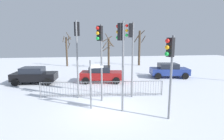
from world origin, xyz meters
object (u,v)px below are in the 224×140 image
Objects in this scene: traffic_light_rear_right at (121,47)px; car_blue_far at (169,70)px; traffic_light_foreground_right at (170,59)px; bare_tree_centre at (108,51)px; car_black_trailing at (34,75)px; traffic_light_foreground_left at (77,42)px; traffic_light_rear_left at (100,46)px; bare_tree_left at (67,50)px; bare_tree_right at (139,47)px; traffic_light_mid_left at (131,43)px; direction_sign_post at (92,82)px; car_red_mid at (101,74)px.

traffic_light_rear_right reaches higher than car_blue_far.
bare_tree_centre is at bearing -24.16° from traffic_light_foreground_right.
car_blue_far and car_black_trailing have the same top height.
traffic_light_rear_left is at bearing -24.96° from traffic_light_foreground_left.
traffic_light_rear_right is at bearing -37.07° from traffic_light_foreground_left.
bare_tree_centre is (5.73, -2.42, -0.07)m from bare_tree_left.
bare_tree_right is at bearing 20.15° from bare_tree_centre.
traffic_light_mid_left reaches higher than bare_tree_centre.
traffic_light_rear_right reaches higher than direction_sign_post.
car_black_trailing is at bearing 119.11° from direction_sign_post.
car_red_mid is 1.00× the size of car_blue_far.
direction_sign_post is at bearing -129.68° from car_blue_far.
bare_tree_right reaches higher than bare_tree_centre.
direction_sign_post is 0.61× the size of bare_tree_centre.
traffic_light_foreground_right is at bearing -86.53° from bare_tree_centre.
bare_tree_right reaches higher than traffic_light_foreground_left.
traffic_light_foreground_right is at bearing 171.47° from traffic_light_rear_left.
traffic_light_rear_right is at bearing -109.64° from bare_tree_right.
bare_tree_centre is at bearing -159.85° from bare_tree_right.
bare_tree_centre is 0.90× the size of bare_tree_right.
traffic_light_foreground_left reaches higher than car_blue_far.
direction_sign_post is at bearing 127.89° from traffic_light_mid_left.
traffic_light_rear_left is (-1.00, 1.67, -0.03)m from traffic_light_rear_right.
car_red_mid is (-0.56, 6.89, -2.82)m from traffic_light_rear_right.
traffic_light_rear_left is 1.72× the size of direction_sign_post.
traffic_light_rear_right is 1.23× the size of car_red_mid.
bare_tree_left is at bearing 92.86° from direction_sign_post.
bare_tree_right reaches higher than car_black_trailing.
direction_sign_post is 17.02m from bare_tree_left.
car_black_trailing is (-6.00, 0.33, 0.00)m from car_red_mid.
traffic_light_rear_right reaches higher than traffic_light_rear_left.
traffic_light_foreground_right reaches higher than car_blue_far.
traffic_light_rear_right is 7.46m from car_red_mid.
bare_tree_left is (-5.71, 15.01, -1.38)m from traffic_light_mid_left.
bare_tree_right is at bearing 69.89° from traffic_light_foreground_left.
traffic_light_rear_left reaches higher than car_blue_far.
traffic_light_rear_right is at bearing -94.18° from bare_tree_centre.
car_red_mid is 7.19m from car_blue_far.
traffic_light_mid_left is 1.27× the size of car_blue_far.
traffic_light_mid_left is 1.05× the size of bare_tree_left.
traffic_light_foreground_left is at bearing -141.81° from car_blue_far.
traffic_light_rear_right is at bearing -77.15° from car_red_mid.
bare_tree_centre is at bearing -61.87° from traffic_light_rear_left.
car_red_mid is (-1.62, 4.64, -2.94)m from traffic_light_mid_left.
traffic_light_foreground_right is 18.50m from bare_tree_right.
traffic_light_foreground_right is 4.42m from direction_sign_post.
traffic_light_foreground_left reaches higher than car_red_mid.
direction_sign_post is (0.85, -2.18, -2.18)m from traffic_light_foreground_left.
traffic_light_foreground_left reaches higher than traffic_light_foreground_right.
car_black_trailing is at bearing -7.81° from traffic_light_rear_left.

